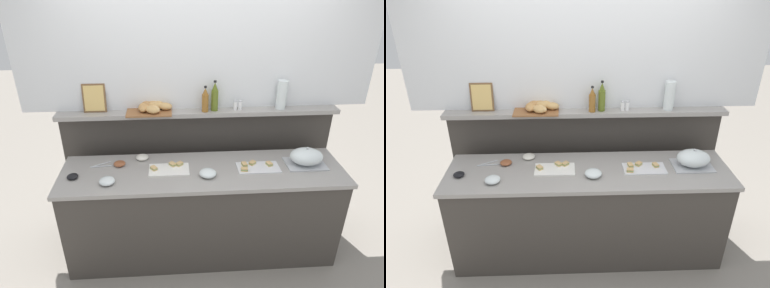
{
  "view_description": "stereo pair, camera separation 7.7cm",
  "coord_description": "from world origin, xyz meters",
  "views": [
    {
      "loc": [
        -0.26,
        -2.48,
        2.46
      ],
      "look_at": [
        -0.09,
        0.1,
        1.1
      ],
      "focal_mm": 32.37,
      "sensor_mm": 36.0,
      "label": 1
    },
    {
      "loc": [
        -0.19,
        -2.49,
        2.46
      ],
      "look_at": [
        -0.09,
        0.1,
        1.1
      ],
      "focal_mm": 32.37,
      "sensor_mm": 36.0,
      "label": 2
    }
  ],
  "objects": [
    {
      "name": "water_carafe",
      "position": [
        0.74,
        0.41,
        1.41
      ],
      "size": [
        0.09,
        0.09,
        0.26
      ],
      "primitive_type": "cylinder",
      "color": "silver",
      "rests_on": "back_ledge_unit"
    },
    {
      "name": "glass_bowl_medium",
      "position": [
        -0.78,
        -0.15,
        0.92
      ],
      "size": [
        0.13,
        0.13,
        0.05
      ],
      "color": "silver",
      "rests_on": "buffet_counter"
    },
    {
      "name": "ground_plane",
      "position": [
        0.0,
        0.6,
        0.0
      ],
      "size": [
        12.0,
        12.0,
        0.0
      ],
      "primitive_type": "plane",
      "color": "gray"
    },
    {
      "name": "buffet_counter",
      "position": [
        0.0,
        0.0,
        0.45
      ],
      "size": [
        2.41,
        0.63,
        0.9
      ],
      "color": "#3D3833",
      "rests_on": "ground_plane"
    },
    {
      "name": "sandwich_platter_side",
      "position": [
        0.46,
        0.0,
        0.91
      ],
      "size": [
        0.36,
        0.19,
        0.04
      ],
      "color": "silver",
      "rests_on": "buffet_counter"
    },
    {
      "name": "vinegar_bottle_amber",
      "position": [
        0.05,
        0.39,
        1.38
      ],
      "size": [
        0.06,
        0.06,
        0.24
      ],
      "color": "#8E5B23",
      "rests_on": "back_ledge_unit"
    },
    {
      "name": "pepper_shaker",
      "position": [
        0.37,
        0.41,
        1.32
      ],
      "size": [
        0.03,
        0.03,
        0.09
      ],
      "color": "white",
      "rests_on": "back_ledge_unit"
    },
    {
      "name": "serving_tongs",
      "position": [
        -0.88,
        0.13,
        0.9
      ],
      "size": [
        0.19,
        0.1,
        0.01
      ],
      "color": "#B7BABF",
      "rests_on": "buffet_counter"
    },
    {
      "name": "framed_picture",
      "position": [
        -0.93,
        0.45,
        1.4
      ],
      "size": [
        0.2,
        0.05,
        0.25
      ],
      "color": "brown",
      "rests_on": "back_ledge_unit"
    },
    {
      "name": "salt_shaker",
      "position": [
        0.33,
        0.41,
        1.32
      ],
      "size": [
        0.03,
        0.03,
        0.09
      ],
      "color": "white",
      "rests_on": "back_ledge_unit"
    },
    {
      "name": "condiment_bowl_dark",
      "position": [
        -0.71,
        0.12,
        0.92
      ],
      "size": [
        0.1,
        0.1,
        0.04
      ],
      "primitive_type": "ellipsoid",
      "color": "brown",
      "rests_on": "buffet_counter"
    },
    {
      "name": "upper_wall_panel",
      "position": [
        0.0,
        0.51,
        1.94
      ],
      "size": [
        3.16,
        0.08,
        1.33
      ],
      "primitive_type": "cube",
      "color": "silver",
      "rests_on": "back_ledge_unit"
    },
    {
      "name": "condiment_bowl_teal",
      "position": [
        -1.07,
        -0.05,
        0.92
      ],
      "size": [
        0.09,
        0.09,
        0.03
      ],
      "primitive_type": "ellipsoid",
      "color": "black",
      "rests_on": "buffet_counter"
    },
    {
      "name": "bread_basket",
      "position": [
        -0.42,
        0.43,
        1.31
      ],
      "size": [
        0.42,
        0.3,
        0.08
      ],
      "color": "brown",
      "rests_on": "back_ledge_unit"
    },
    {
      "name": "glass_bowl_large",
      "position": [
        0.03,
        -0.09,
        0.93
      ],
      "size": [
        0.14,
        0.14,
        0.06
      ],
      "color": "silver",
      "rests_on": "buffet_counter"
    },
    {
      "name": "back_ledge_unit",
      "position": [
        0.0,
        0.49,
        0.67
      ],
      "size": [
        2.56,
        0.22,
        1.27
      ],
      "color": "#3D3833",
      "rests_on": "ground_plane"
    },
    {
      "name": "condiment_bowl_cream",
      "position": [
        -0.52,
        0.22,
        0.92
      ],
      "size": [
        0.11,
        0.11,
        0.04
      ],
      "primitive_type": "ellipsoid",
      "color": "silver",
      "rests_on": "buffet_counter"
    },
    {
      "name": "sandwich_platter_front",
      "position": [
        -0.29,
        0.03,
        0.91
      ],
      "size": [
        0.34,
        0.19,
        0.04
      ],
      "color": "white",
      "rests_on": "buffet_counter"
    },
    {
      "name": "serving_cloche",
      "position": [
        0.9,
        0.03,
        0.97
      ],
      "size": [
        0.34,
        0.24,
        0.17
      ],
      "color": "#B7BABF",
      "rests_on": "buffet_counter"
    },
    {
      "name": "olive_oil_bottle",
      "position": [
        0.14,
        0.41,
        1.4
      ],
      "size": [
        0.06,
        0.06,
        0.28
      ],
      "color": "#56661E",
      "rests_on": "back_ledge_unit"
    }
  ]
}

